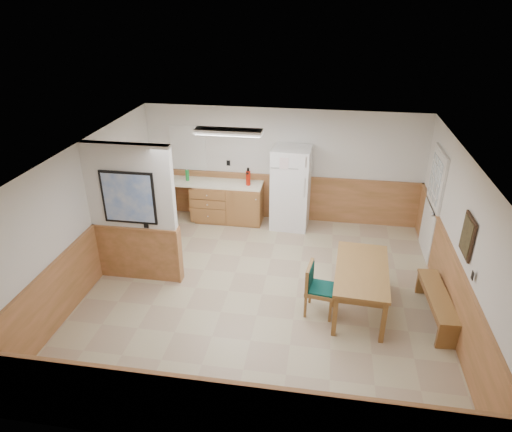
% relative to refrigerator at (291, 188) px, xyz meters
% --- Properties ---
extents(ground, '(6.00, 6.00, 0.00)m').
position_rel_refrigerator_xyz_m(ground, '(-0.22, -2.63, -0.89)').
color(ground, tan).
rests_on(ground, ground).
extents(ceiling, '(6.00, 6.00, 0.02)m').
position_rel_refrigerator_xyz_m(ceiling, '(-0.22, -2.63, 1.61)').
color(ceiling, white).
rests_on(ceiling, back_wall).
extents(back_wall, '(6.00, 0.02, 2.50)m').
position_rel_refrigerator_xyz_m(back_wall, '(-0.22, 0.37, 0.36)').
color(back_wall, silver).
rests_on(back_wall, ground).
extents(right_wall, '(0.02, 6.00, 2.50)m').
position_rel_refrigerator_xyz_m(right_wall, '(2.78, -2.63, 0.36)').
color(right_wall, silver).
rests_on(right_wall, ground).
extents(left_wall, '(0.02, 6.00, 2.50)m').
position_rel_refrigerator_xyz_m(left_wall, '(-3.22, -2.63, 0.36)').
color(left_wall, silver).
rests_on(left_wall, ground).
extents(wainscot_back, '(6.00, 0.04, 1.00)m').
position_rel_refrigerator_xyz_m(wainscot_back, '(-0.22, 0.35, -0.39)').
color(wainscot_back, '#BA754A').
rests_on(wainscot_back, ground).
extents(wainscot_right, '(0.04, 6.00, 1.00)m').
position_rel_refrigerator_xyz_m(wainscot_right, '(2.76, -2.63, -0.39)').
color(wainscot_right, '#BA754A').
rests_on(wainscot_right, ground).
extents(wainscot_left, '(0.04, 6.00, 1.00)m').
position_rel_refrigerator_xyz_m(wainscot_left, '(-3.20, -2.63, -0.39)').
color(wainscot_left, '#BA754A').
rests_on(wainscot_left, ground).
extents(partition_wall, '(1.50, 0.20, 2.50)m').
position_rel_refrigerator_xyz_m(partition_wall, '(-2.47, -2.43, 0.34)').
color(partition_wall, silver).
rests_on(partition_wall, ground).
extents(kitchen_counter, '(2.20, 0.61, 1.00)m').
position_rel_refrigerator_xyz_m(kitchen_counter, '(-1.43, 0.05, -0.43)').
color(kitchen_counter, brown).
rests_on(kitchen_counter, ground).
extents(exterior_door, '(0.07, 1.02, 2.15)m').
position_rel_refrigerator_xyz_m(exterior_door, '(2.74, -0.73, 0.16)').
color(exterior_door, white).
rests_on(exterior_door, ground).
extents(kitchen_window, '(0.80, 0.04, 1.00)m').
position_rel_refrigerator_xyz_m(kitchen_window, '(-2.32, 0.35, 0.66)').
color(kitchen_window, white).
rests_on(kitchen_window, back_wall).
extents(wall_painting, '(0.04, 0.50, 0.60)m').
position_rel_refrigerator_xyz_m(wall_painting, '(2.74, -2.93, 0.66)').
color(wall_painting, black).
rests_on(wall_painting, right_wall).
extents(fluorescent_fixture, '(1.20, 0.30, 0.09)m').
position_rel_refrigerator_xyz_m(fluorescent_fixture, '(-1.02, -1.33, 1.56)').
color(fluorescent_fixture, white).
rests_on(fluorescent_fixture, ceiling).
extents(refrigerator, '(0.82, 0.74, 1.78)m').
position_rel_refrigerator_xyz_m(refrigerator, '(0.00, 0.00, 0.00)').
color(refrigerator, white).
rests_on(refrigerator, ground).
extents(dining_table, '(0.91, 1.67, 0.75)m').
position_rel_refrigerator_xyz_m(dining_table, '(1.37, -2.74, -0.24)').
color(dining_table, olive).
rests_on(dining_table, ground).
extents(dining_bench, '(0.40, 1.47, 0.45)m').
position_rel_refrigerator_xyz_m(dining_bench, '(2.55, -2.83, -0.55)').
color(dining_bench, olive).
rests_on(dining_bench, ground).
extents(dining_chair, '(0.68, 0.51, 0.85)m').
position_rel_refrigerator_xyz_m(dining_chair, '(0.67, -2.94, -0.40)').
color(dining_chair, olive).
rests_on(dining_chair, ground).
extents(fire_extinguisher, '(0.11, 0.11, 0.39)m').
position_rel_refrigerator_xyz_m(fire_extinguisher, '(-0.92, 0.01, 0.18)').
color(fire_extinguisher, '#B91B09').
rests_on(fire_extinguisher, kitchen_counter).
extents(soap_bottle, '(0.09, 0.09, 0.24)m').
position_rel_refrigerator_xyz_m(soap_bottle, '(-2.29, 0.07, 0.13)').
color(soap_bottle, '#188533').
rests_on(soap_bottle, kitchen_counter).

